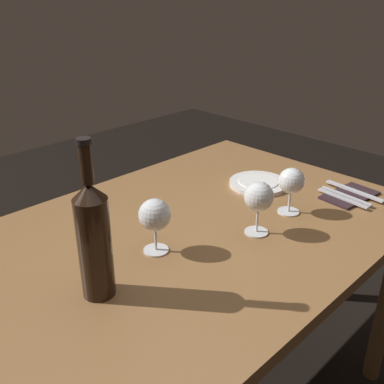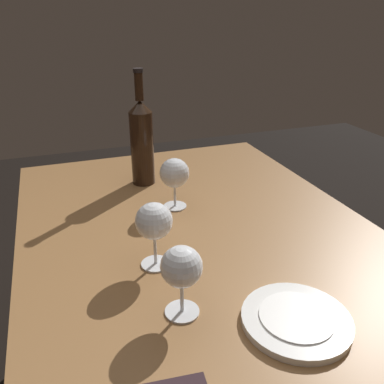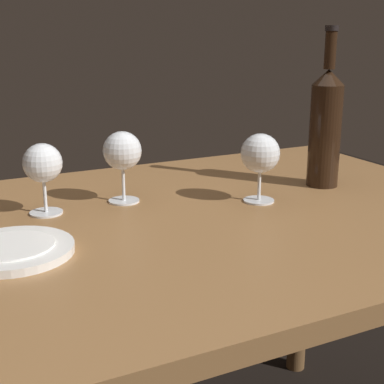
{
  "view_description": "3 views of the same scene",
  "coord_description": "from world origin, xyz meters",
  "px_view_note": "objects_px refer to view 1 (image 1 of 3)",
  "views": [
    {
      "loc": [
        -0.8,
        -0.78,
        1.37
      ],
      "look_at": [
        0.0,
        0.02,
        0.84
      ],
      "focal_mm": 41.63,
      "sensor_mm": 36.0,
      "label": 1
    },
    {
      "loc": [
        0.83,
        -0.33,
        1.27
      ],
      "look_at": [
        -0.01,
        -0.02,
        0.86
      ],
      "focal_mm": 37.68,
      "sensor_mm": 36.0,
      "label": 2
    },
    {
      "loc": [
        0.48,
        0.96,
        1.1
      ],
      "look_at": [
        0.0,
        0.01,
        0.79
      ],
      "focal_mm": 53.18,
      "sensor_mm": 36.0,
      "label": 3
    }
  ],
  "objects_px": {
    "wine_glass_right": "(259,198)",
    "fork_inner": "(346,196)",
    "folded_napkin": "(350,195)",
    "table_knife": "(354,191)",
    "dinner_plate": "(258,183)",
    "wine_glass_left": "(155,216)",
    "wine_glass_centre": "(291,182)",
    "fork_outer": "(342,198)",
    "wine_bottle": "(94,238)"
  },
  "relations": [
    {
      "from": "wine_glass_left",
      "to": "folded_napkin",
      "type": "relative_size",
      "value": 0.73
    },
    {
      "from": "fork_inner",
      "to": "table_knife",
      "type": "bearing_deg",
      "value": 0.0
    },
    {
      "from": "fork_outer",
      "to": "wine_glass_centre",
      "type": "bearing_deg",
      "value": 157.04
    },
    {
      "from": "wine_glass_centre",
      "to": "fork_outer",
      "type": "xyz_separation_m",
      "value": [
        0.19,
        -0.08,
        -0.09
      ]
    },
    {
      "from": "wine_bottle",
      "to": "fork_inner",
      "type": "xyz_separation_m",
      "value": [
        0.84,
        -0.16,
        -0.13
      ]
    },
    {
      "from": "wine_glass_left",
      "to": "fork_inner",
      "type": "bearing_deg",
      "value": -17.39
    },
    {
      "from": "dinner_plate",
      "to": "fork_outer",
      "type": "distance_m",
      "value": 0.28
    },
    {
      "from": "wine_glass_left",
      "to": "table_knife",
      "type": "distance_m",
      "value": 0.73
    },
    {
      "from": "wine_glass_centre",
      "to": "table_knife",
      "type": "xyz_separation_m",
      "value": [
        0.27,
        -0.08,
        -0.09
      ]
    },
    {
      "from": "fork_inner",
      "to": "dinner_plate",
      "type": "bearing_deg",
      "value": 113.19
    },
    {
      "from": "table_knife",
      "to": "wine_glass_centre",
      "type": "bearing_deg",
      "value": 163.49
    },
    {
      "from": "folded_napkin",
      "to": "table_knife",
      "type": "xyz_separation_m",
      "value": [
        0.03,
        0.0,
        0.01
      ]
    },
    {
      "from": "dinner_plate",
      "to": "folded_napkin",
      "type": "relative_size",
      "value": 1.0
    },
    {
      "from": "table_knife",
      "to": "folded_napkin",
      "type": "bearing_deg",
      "value": 180.0
    },
    {
      "from": "wine_glass_left",
      "to": "table_knife",
      "type": "relative_size",
      "value": 0.7
    },
    {
      "from": "wine_glass_left",
      "to": "dinner_plate",
      "type": "relative_size",
      "value": 0.73
    },
    {
      "from": "fork_outer",
      "to": "table_knife",
      "type": "bearing_deg",
      "value": 0.0
    },
    {
      "from": "wine_glass_centre",
      "to": "folded_napkin",
      "type": "height_order",
      "value": "wine_glass_centre"
    },
    {
      "from": "wine_glass_left",
      "to": "folded_napkin",
      "type": "height_order",
      "value": "wine_glass_left"
    },
    {
      "from": "dinner_plate",
      "to": "table_knife",
      "type": "height_order",
      "value": "dinner_plate"
    },
    {
      "from": "wine_glass_left",
      "to": "fork_inner",
      "type": "distance_m",
      "value": 0.68
    },
    {
      "from": "wine_glass_centre",
      "to": "folded_napkin",
      "type": "relative_size",
      "value": 0.71
    },
    {
      "from": "fork_inner",
      "to": "fork_outer",
      "type": "relative_size",
      "value": 1.0
    },
    {
      "from": "folded_napkin",
      "to": "fork_inner",
      "type": "bearing_deg",
      "value": 180.0
    },
    {
      "from": "folded_napkin",
      "to": "fork_inner",
      "type": "xyz_separation_m",
      "value": [
        -0.03,
        0.0,
        0.01
      ]
    },
    {
      "from": "wine_bottle",
      "to": "dinner_plate",
      "type": "xyz_separation_m",
      "value": [
        0.73,
        0.11,
        -0.14
      ]
    },
    {
      "from": "wine_glass_left",
      "to": "fork_inner",
      "type": "height_order",
      "value": "wine_glass_left"
    },
    {
      "from": "wine_glass_centre",
      "to": "fork_inner",
      "type": "distance_m",
      "value": 0.24
    },
    {
      "from": "wine_bottle",
      "to": "fork_inner",
      "type": "height_order",
      "value": "wine_bottle"
    },
    {
      "from": "wine_glass_centre",
      "to": "dinner_plate",
      "type": "relative_size",
      "value": 0.71
    },
    {
      "from": "folded_napkin",
      "to": "table_knife",
      "type": "relative_size",
      "value": 0.95
    },
    {
      "from": "fork_inner",
      "to": "fork_outer",
      "type": "height_order",
      "value": "same"
    },
    {
      "from": "wine_glass_left",
      "to": "table_knife",
      "type": "height_order",
      "value": "wine_glass_left"
    },
    {
      "from": "wine_glass_left",
      "to": "wine_glass_right",
      "type": "bearing_deg",
      "value": -26.15
    },
    {
      "from": "wine_glass_right",
      "to": "wine_bottle",
      "type": "distance_m",
      "value": 0.47
    },
    {
      "from": "wine_glass_centre",
      "to": "wine_glass_right",
      "type": "bearing_deg",
      "value": -177.81
    },
    {
      "from": "dinner_plate",
      "to": "fork_outer",
      "type": "xyz_separation_m",
      "value": [
        0.09,
        -0.27,
        0.0
      ]
    },
    {
      "from": "wine_glass_right",
      "to": "wine_bottle",
      "type": "height_order",
      "value": "wine_bottle"
    },
    {
      "from": "wine_glass_right",
      "to": "fork_outer",
      "type": "relative_size",
      "value": 0.85
    },
    {
      "from": "wine_glass_right",
      "to": "fork_inner",
      "type": "distance_m",
      "value": 0.4
    },
    {
      "from": "wine_glass_right",
      "to": "folded_napkin",
      "type": "relative_size",
      "value": 0.76
    },
    {
      "from": "dinner_plate",
      "to": "table_knife",
      "type": "bearing_deg",
      "value": -57.59
    },
    {
      "from": "wine_bottle",
      "to": "fork_inner",
      "type": "bearing_deg",
      "value": -10.55
    },
    {
      "from": "wine_glass_centre",
      "to": "fork_inner",
      "type": "relative_size",
      "value": 0.79
    },
    {
      "from": "fork_outer",
      "to": "table_knife",
      "type": "relative_size",
      "value": 0.86
    },
    {
      "from": "dinner_plate",
      "to": "folded_napkin",
      "type": "xyz_separation_m",
      "value": [
        0.14,
        -0.27,
        -0.0
      ]
    },
    {
      "from": "folded_napkin",
      "to": "wine_bottle",
      "type": "bearing_deg",
      "value": 169.75
    },
    {
      "from": "wine_glass_centre",
      "to": "wine_bottle",
      "type": "xyz_separation_m",
      "value": [
        -0.63,
        0.08,
        0.04
      ]
    },
    {
      "from": "wine_glass_right",
      "to": "table_knife",
      "type": "distance_m",
      "value": 0.45
    },
    {
      "from": "wine_glass_left",
      "to": "wine_glass_centre",
      "type": "bearing_deg",
      "value": -15.82
    }
  ]
}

